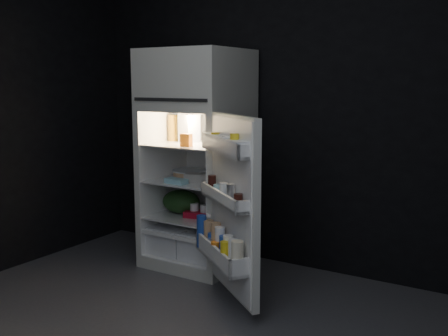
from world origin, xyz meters
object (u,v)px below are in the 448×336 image
Objects in this scene: refrigerator at (198,151)px; fridge_door at (230,210)px; yogurt_tray at (200,214)px; milk_jug at (189,128)px; egg_carton at (201,178)px.

fridge_door is at bearing -42.15° from refrigerator.
fridge_door is at bearing -53.44° from yogurt_tray.
refrigerator reaches higher than fridge_door.
milk_jug is 0.72m from yogurt_tray.
egg_carton is at bearing -47.37° from refrigerator.
refrigerator is 0.95m from fridge_door.
fridge_door is 4.57× the size of egg_carton.
yogurt_tray is at bearing 138.96° from fridge_door.
refrigerator is 1.46× the size of fridge_door.
refrigerator is 0.52m from yogurt_tray.
milk_jug is at bearing 174.54° from refrigerator.
egg_carton is 0.31m from yogurt_tray.
egg_carton is at bearing 139.04° from fridge_door.
egg_carton is (0.11, -0.12, -0.19)m from refrigerator.
milk_jug is at bearing 137.55° from yogurt_tray.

